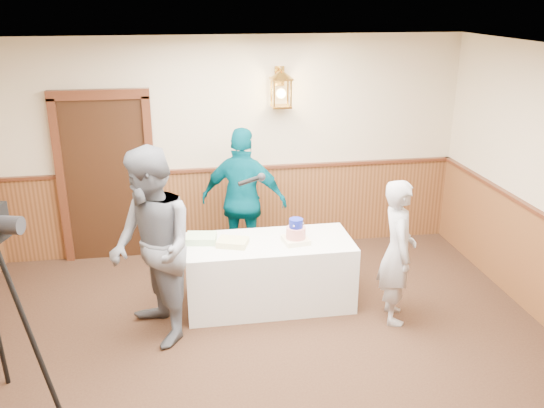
{
  "coord_description": "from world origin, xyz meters",
  "views": [
    {
      "loc": [
        -0.68,
        -3.71,
        3.25
      ],
      "look_at": [
        0.22,
        1.7,
        1.25
      ],
      "focal_mm": 38.0,
      "sensor_mm": 36.0,
      "label": 1
    }
  ],
  "objects": [
    {
      "name": "room_shell",
      "position": [
        -0.05,
        0.45,
        1.52
      ],
      "size": [
        6.02,
        7.02,
        2.81
      ],
      "color": "beige",
      "rests_on": "ground"
    },
    {
      "name": "display_table",
      "position": [
        0.22,
        1.9,
        0.38
      ],
      "size": [
        1.8,
        0.8,
        0.75
      ],
      "primitive_type": "cube",
      "color": "silver",
      "rests_on": "ground"
    },
    {
      "name": "tiered_cake",
      "position": [
        0.5,
        1.83,
        0.86
      ],
      "size": [
        0.29,
        0.29,
        0.27
      ],
      "rotation": [
        0.0,
        0.0,
        0.13
      ],
      "color": "#FFF3C7",
      "rests_on": "display_table"
    },
    {
      "name": "sheet_cake_yellow",
      "position": [
        -0.18,
        1.87,
        0.78
      ],
      "size": [
        0.37,
        0.33,
        0.06
      ],
      "primitive_type": "cube",
      "rotation": [
        0.0,
        0.0,
        -0.34
      ],
      "color": "#D7D781",
      "rests_on": "display_table"
    },
    {
      "name": "sheet_cake_green",
      "position": [
        -0.5,
        2.01,
        0.79
      ],
      "size": [
        0.35,
        0.3,
        0.07
      ],
      "primitive_type": "cube",
      "rotation": [
        0.0,
        0.0,
        -0.16
      ],
      "color": "#B0DD9C",
      "rests_on": "display_table"
    },
    {
      "name": "interviewer",
      "position": [
        -0.99,
        1.41,
        0.98
      ],
      "size": [
        1.66,
        1.16,
        1.96
      ],
      "rotation": [
        0.0,
        0.0,
        -1.2
      ],
      "color": "slate",
      "rests_on": "ground"
    },
    {
      "name": "baker",
      "position": [
        1.47,
        1.38,
        0.77
      ],
      "size": [
        0.46,
        0.62,
        1.54
      ],
      "primitive_type": "imported",
      "rotation": [
        0.0,
        0.0,
        1.39
      ],
      "color": "#A2A2A7",
      "rests_on": "ground"
    },
    {
      "name": "assistant_p",
      "position": [
        0.06,
        2.82,
        0.9
      ],
      "size": [
        1.14,
        0.79,
        1.8
      ],
      "primitive_type": "imported",
      "rotation": [
        0.0,
        0.0,
        2.77
      ],
      "color": "#004B5B",
      "rests_on": "ground"
    }
  ]
}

